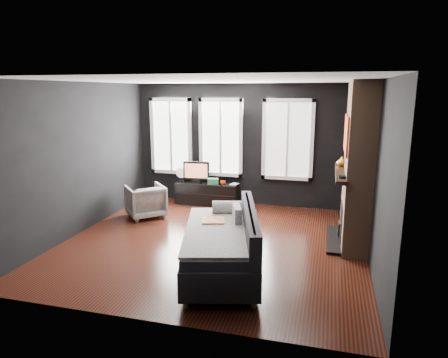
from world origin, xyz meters
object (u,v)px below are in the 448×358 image
(mug, at_px, (223,182))
(book, at_px, (231,180))
(armchair, at_px, (146,199))
(media_console, at_px, (207,193))
(monitor, at_px, (196,171))
(mantel_vase, at_px, (341,162))
(sofa, at_px, (221,241))

(mug, relative_size, book, 0.57)
(armchair, height_order, media_console, armchair)
(book, bearing_deg, mug, -148.95)
(monitor, distance_m, mug, 0.69)
(media_console, bearing_deg, mantel_vase, -23.39)
(sofa, xyz_separation_m, mantel_vase, (1.64, 2.12, 0.85))
(sofa, bearing_deg, book, 86.48)
(sofa, bearing_deg, mantel_vase, 37.62)
(armchair, bearing_deg, sofa, 94.27)
(sofa, height_order, monitor, monitor)
(sofa, height_order, book, sofa)
(book, height_order, mantel_vase, mantel_vase)
(armchair, relative_size, mantel_vase, 4.22)
(mantel_vase, bearing_deg, monitor, 158.96)
(sofa, bearing_deg, monitor, 99.31)
(armchair, relative_size, mug, 6.20)
(sofa, relative_size, media_console, 1.53)
(mug, bearing_deg, monitor, 173.15)
(monitor, distance_m, mantel_vase, 3.39)
(sofa, height_order, media_console, sofa)
(sofa, relative_size, monitor, 3.57)
(mantel_vase, bearing_deg, armchair, -179.27)
(media_console, bearing_deg, monitor, 176.75)
(sofa, distance_m, mug, 3.35)
(media_console, xyz_separation_m, mug, (0.39, -0.07, 0.30))
(mug, distance_m, book, 0.21)
(monitor, distance_m, book, 0.84)
(media_console, bearing_deg, armchair, -127.86)
(mug, bearing_deg, sofa, -75.51)
(mug, relative_size, mantel_vase, 0.68)
(armchair, bearing_deg, monitor, -160.40)
(sofa, height_order, mantel_vase, mantel_vase)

